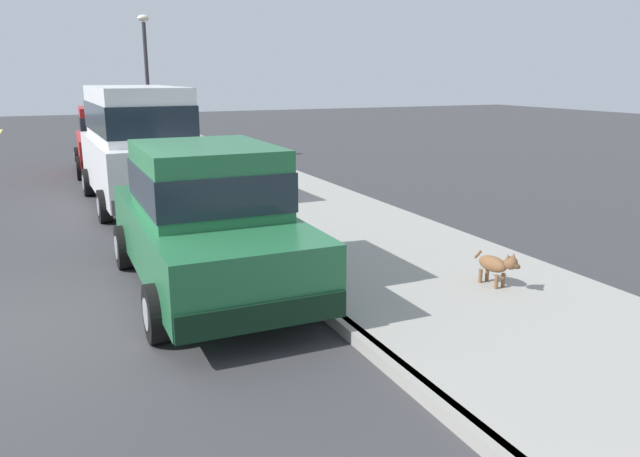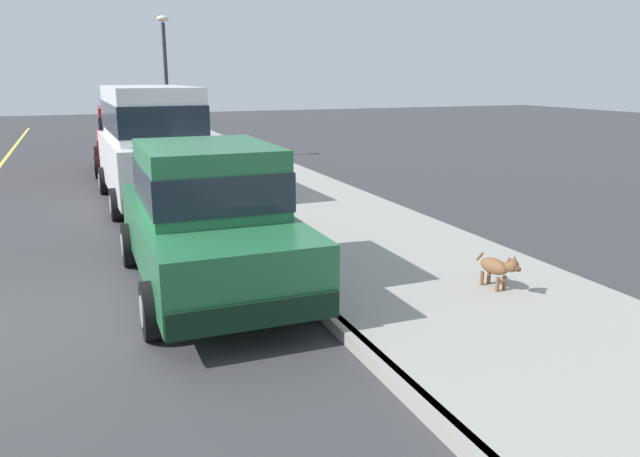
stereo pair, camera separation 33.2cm
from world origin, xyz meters
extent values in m
plane|color=#38383A|center=(0.00, 0.00, 0.00)|extent=(80.00, 80.00, 0.00)
cube|color=gray|center=(3.20, 0.00, 0.07)|extent=(0.16, 64.00, 0.14)
cube|color=#99968E|center=(5.00, 0.00, 0.07)|extent=(3.60, 64.00, 0.14)
cube|color=#23663D|center=(2.19, 0.43, 0.70)|extent=(1.81, 4.50, 0.76)
cube|color=#23663D|center=(2.19, 0.33, 1.50)|extent=(1.59, 2.10, 0.84)
cube|color=#19232D|center=(2.19, 0.33, 1.44)|extent=(1.62, 2.14, 0.46)
cube|color=black|center=(2.19, 2.63, 0.46)|extent=(1.76, 0.20, 0.28)
cube|color=black|center=(2.18, -1.77, 0.46)|extent=(1.76, 0.20, 0.28)
cylinder|color=black|center=(1.29, 1.83, 0.32)|extent=(0.22, 0.64, 0.64)
cylinder|color=#9E9EA3|center=(1.29, 1.83, 0.32)|extent=(0.24, 0.35, 0.35)
cylinder|color=black|center=(3.09, 1.82, 0.32)|extent=(0.22, 0.64, 0.64)
cylinder|color=#9E9EA3|center=(3.09, 1.82, 0.32)|extent=(0.24, 0.35, 0.35)
cylinder|color=black|center=(1.29, -0.96, 0.32)|extent=(0.22, 0.64, 0.64)
cylinder|color=#9E9EA3|center=(1.29, -0.96, 0.32)|extent=(0.24, 0.35, 0.35)
cylinder|color=black|center=(3.09, -0.97, 0.32)|extent=(0.22, 0.64, 0.64)
cylinder|color=#9E9EA3|center=(3.09, -0.97, 0.32)|extent=(0.24, 0.35, 0.35)
cube|color=#EAEACC|center=(1.64, 2.66, 0.81)|extent=(0.28, 0.08, 0.14)
cube|color=#EAEACC|center=(2.75, 2.66, 0.81)|extent=(0.28, 0.08, 0.14)
cube|color=white|center=(2.21, 6.46, 0.87)|extent=(2.04, 4.85, 1.10)
cube|color=white|center=(2.21, 6.46, 1.97)|extent=(1.78, 3.85, 1.10)
cube|color=#19232D|center=(2.21, 6.46, 1.89)|extent=(1.82, 3.89, 0.61)
cube|color=#505050|center=(2.14, 8.81, 0.46)|extent=(1.87, 0.25, 0.28)
cube|color=#505050|center=(2.28, 4.11, 0.46)|extent=(1.87, 0.25, 0.28)
cylinder|color=black|center=(1.22, 7.92, 0.32)|extent=(0.24, 0.65, 0.64)
cylinder|color=#9E9EA3|center=(1.22, 7.92, 0.32)|extent=(0.25, 0.36, 0.35)
cylinder|color=black|center=(3.12, 7.97, 0.32)|extent=(0.24, 0.65, 0.64)
cylinder|color=#9E9EA3|center=(3.12, 7.97, 0.32)|extent=(0.25, 0.36, 0.35)
cylinder|color=black|center=(1.30, 4.94, 0.32)|extent=(0.24, 0.65, 0.64)
cylinder|color=#9E9EA3|center=(1.30, 4.94, 0.32)|extent=(0.25, 0.36, 0.35)
cylinder|color=black|center=(3.20, 5.00, 0.32)|extent=(0.24, 0.65, 0.64)
cylinder|color=#9E9EA3|center=(3.20, 5.00, 0.32)|extent=(0.25, 0.36, 0.35)
cube|color=#EAEACC|center=(1.55, 8.82, 1.04)|extent=(0.28, 0.09, 0.14)
cube|color=#EAEACC|center=(2.73, 8.85, 1.04)|extent=(0.28, 0.09, 0.14)
cube|color=red|center=(2.09, 11.49, 0.70)|extent=(1.84, 3.75, 0.76)
cube|color=red|center=(2.09, 11.24, 1.48)|extent=(1.57, 1.95, 0.80)
cube|color=#19232D|center=(2.09, 11.24, 1.42)|extent=(1.61, 1.99, 0.44)
cube|color=#400A0A|center=(2.15, 13.29, 0.46)|extent=(1.69, 0.25, 0.28)
cube|color=#400A0A|center=(2.04, 9.69, 0.46)|extent=(1.69, 0.25, 0.28)
cylinder|color=black|center=(1.27, 12.66, 0.32)|extent=(0.24, 0.65, 0.64)
cylinder|color=#9E9EA3|center=(1.27, 12.66, 0.32)|extent=(0.25, 0.36, 0.35)
cylinder|color=black|center=(2.99, 12.61, 0.32)|extent=(0.24, 0.65, 0.64)
cylinder|color=#9E9EA3|center=(2.99, 12.61, 0.32)|extent=(0.25, 0.36, 0.35)
cylinder|color=black|center=(1.20, 10.37, 0.32)|extent=(0.24, 0.65, 0.64)
cylinder|color=#9E9EA3|center=(1.20, 10.37, 0.32)|extent=(0.25, 0.36, 0.35)
cylinder|color=black|center=(2.92, 10.31, 0.32)|extent=(0.24, 0.65, 0.64)
cylinder|color=#9E9EA3|center=(2.92, 10.31, 0.32)|extent=(0.25, 0.36, 0.35)
cube|color=#EAEACC|center=(1.62, 13.33, 0.81)|extent=(0.28, 0.09, 0.14)
cube|color=#EAEACC|center=(2.68, 13.30, 0.81)|extent=(0.28, 0.09, 0.14)
ellipsoid|color=brown|center=(5.44, -1.28, 0.42)|extent=(0.25, 0.46, 0.20)
cylinder|color=brown|center=(5.52, -1.41, 0.23)|extent=(0.05, 0.05, 0.18)
cylinder|color=brown|center=(5.40, -1.42, 0.23)|extent=(0.05, 0.05, 0.18)
cylinder|color=brown|center=(5.49, -1.14, 0.23)|extent=(0.05, 0.05, 0.18)
cylinder|color=brown|center=(5.37, -1.15, 0.23)|extent=(0.05, 0.05, 0.18)
sphere|color=brown|center=(5.48, -1.57, 0.51)|extent=(0.17, 0.17, 0.17)
ellipsoid|color=#432C1C|center=(5.49, -1.66, 0.49)|extent=(0.08, 0.12, 0.06)
cone|color=brown|center=(5.53, -1.55, 0.59)|extent=(0.06, 0.06, 0.07)
cone|color=brown|center=(5.43, -1.56, 0.59)|extent=(0.06, 0.06, 0.07)
cylinder|color=brown|center=(5.41, -1.02, 0.48)|extent=(0.05, 0.12, 0.13)
cylinder|color=#2D2D33|center=(3.55, 13.30, 2.24)|extent=(0.12, 0.12, 4.20)
ellipsoid|color=silver|center=(3.55, 13.30, 4.46)|extent=(0.36, 0.36, 0.20)
camera|label=1|loc=(0.39, -7.19, 2.76)|focal=34.44mm
camera|label=2|loc=(0.69, -7.32, 2.76)|focal=34.44mm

